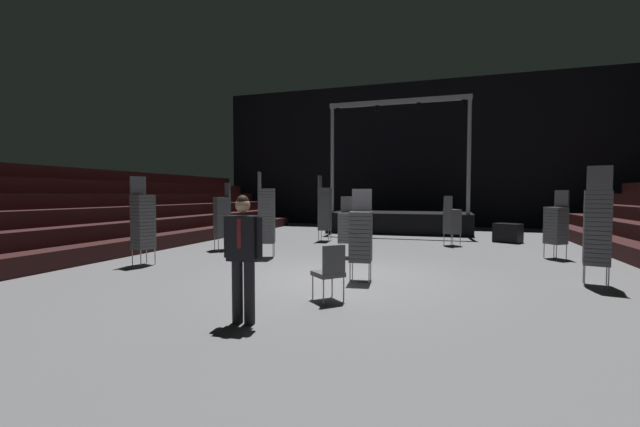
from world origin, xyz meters
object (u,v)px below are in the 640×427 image
Objects in this scene: chair_stack_rear_left at (361,235)px; equipment_road_case at (508,233)px; stage_riser at (400,220)px; man_with_tie at (243,251)px; chair_stack_mid_right at (266,215)px; chair_stack_mid_centre at (325,208)px; chair_stack_front_left at (556,224)px; chair_stack_rear_right at (347,227)px; chair_stack_rear_centre at (597,226)px; loose_chair_near_man at (330,269)px; chair_stack_mid_left at (452,221)px; chair_stack_aisle_left at (143,221)px; chair_stack_front_right at (222,216)px.

chair_stack_rear_left is 9.04m from equipment_road_case.
stage_riser is 3.62× the size of man_with_tie.
chair_stack_mid_right is 0.97× the size of chair_stack_mid_centre.
chair_stack_rear_right is at bearing 65.97° from chair_stack_front_left.
stage_riser is 5.06m from chair_stack_mid_centre.
man_with_tie is at bearing 3.09° from chair_stack_mid_right.
chair_stack_rear_centre is (4.42, 0.97, 0.21)m from chair_stack_rear_left.
chair_stack_rear_centre is 2.44× the size of loose_chair_near_man.
chair_stack_rear_centre is 2.56× the size of equipment_road_case.
man_with_tie is at bearing 105.59° from chair_stack_front_left.
chair_stack_rear_left is 1.99× the size of loose_chair_near_man.
chair_stack_rear_centre is (7.21, -5.66, -0.08)m from chair_stack_mid_centre.
equipment_road_case is at bearing 22.19° from loose_chair_near_man.
equipment_road_case is (-0.73, 3.70, -0.60)m from chair_stack_front_left.
chair_stack_mid_centre reaches higher than chair_stack_mid_right.
chair_stack_rear_right is 1.81× the size of loose_chair_near_man.
man_with_tie is 1.03× the size of chair_stack_mid_left.
chair_stack_rear_left is at bearing -109.35° from man_with_tie.
stage_riser is 5.14m from equipment_road_case.
chair_stack_front_left is (5.49, 7.63, -0.06)m from man_with_tie.
loose_chair_near_man is (5.42, -1.90, -0.58)m from chair_stack_aisle_left.
chair_stack_mid_right is at bearing 15.08° from chair_stack_rear_right.
chair_stack_front_left is 0.85× the size of chair_stack_aisle_left.
stage_riser is 3.38× the size of chair_stack_front_left.
chair_stack_front_right is (-9.69, -1.22, 0.13)m from chair_stack_front_left.
man_with_tie is at bearing 8.93° from chair_stack_mid_centre.
loose_chair_near_man is (5.01, -4.94, -0.53)m from chair_stack_front_right.
chair_stack_mid_right reaches higher than man_with_tie.
chair_stack_mid_centre is 6.82m from equipment_road_case.
chair_stack_front_right is at bearing 179.37° from chair_stack_rear_centre.
stage_riser reaches higher than chair_stack_mid_left.
chair_stack_front_left is at bearing -132.85° from chair_stack_front_right.
chair_stack_mid_left is 0.69× the size of chair_stack_mid_centre.
chair_stack_rear_left is (5.18, -3.27, -0.13)m from chair_stack_front_right.
loose_chair_near_man is (0.88, -4.71, -0.33)m from chair_stack_rear_right.
chair_stack_aisle_left is (-7.40, -6.39, 0.25)m from chair_stack_mid_left.
chair_stack_rear_centre is at bearing -153.48° from chair_stack_front_right.
chair_stack_mid_centre is at bearing -117.60° from stage_riser.
chair_stack_front_right is 0.86× the size of chair_stack_mid_centre.
chair_stack_front_right is 1.25× the size of chair_stack_rear_right.
chair_stack_front_right is 0.89× the size of chair_stack_mid_right.
chair_stack_mid_centre is (0.37, 4.36, 0.04)m from chair_stack_mid_right.
man_with_tie is 9.40m from chair_stack_front_left.
man_with_tie is 1.95× the size of equipment_road_case.
man_with_tie is 6.18m from chair_stack_rear_right.
chair_stack_rear_left is (-4.52, -4.49, 0.00)m from chair_stack_front_left.
chair_stack_mid_centre reaches higher than chair_stack_rear_right.
chair_stack_rear_centre is 10.04m from chair_stack_aisle_left.
loose_chair_near_man is at bearing -120.95° from man_with_tie.
chair_stack_rear_right reaches higher than loose_chair_near_man.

